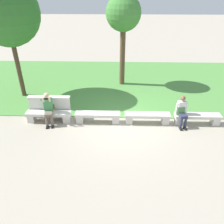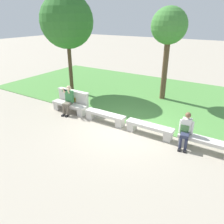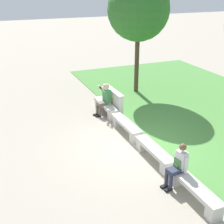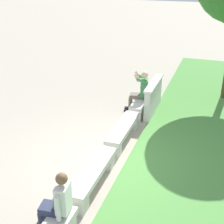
{
  "view_description": "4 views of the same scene",
  "coord_description": "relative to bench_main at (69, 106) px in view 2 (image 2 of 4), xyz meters",
  "views": [
    {
      "loc": [
        -0.2,
        -7.76,
        5.02
      ],
      "look_at": [
        -0.42,
        -0.44,
        0.77
      ],
      "focal_mm": 35.0,
      "sensor_mm": 36.0,
      "label": 1
    },
    {
      "loc": [
        3.77,
        -7.06,
        4.25
      ],
      "look_at": [
        -0.51,
        -0.26,
        0.71
      ],
      "focal_mm": 35.0,
      "sensor_mm": 36.0,
      "label": 2
    },
    {
      "loc": [
        8.31,
        -4.46,
        5.2
      ],
      "look_at": [
        -0.8,
        -0.66,
        1.05
      ],
      "focal_mm": 50.0,
      "sensor_mm": 36.0,
      "label": 3
    },
    {
      "loc": [
        5.92,
        2.15,
        4.21
      ],
      "look_at": [
        -0.4,
        -0.09,
        1.1
      ],
      "focal_mm": 50.0,
      "sensor_mm": 36.0,
      "label": 4
    }
  ],
  "objects": [
    {
      "name": "grass_strip",
      "position": [
        3.09,
        4.38,
        -0.28
      ],
      "size": [
        20.05,
        8.0,
        0.03
      ],
      "primitive_type": "cube",
      "color": "#518E42",
      "rests_on": "ground"
    },
    {
      "name": "bench_mid",
      "position": [
        4.12,
        0.0,
        0.0
      ],
      "size": [
        1.87,
        0.4,
        0.45
      ],
      "color": "beige",
      "rests_on": "ground"
    },
    {
      "name": "backpack",
      "position": [
        5.44,
        -0.0,
        0.33
      ],
      "size": [
        0.28,
        0.24,
        0.43
      ],
      "color": "#4C7F47",
      "rests_on": "bench_far"
    },
    {
      "name": "bench_near",
      "position": [
        2.06,
        0.0,
        0.0
      ],
      "size": [
        1.87,
        0.4,
        0.45
      ],
      "color": "beige",
      "rests_on": "ground"
    },
    {
      "name": "bench_main",
      "position": [
        0.0,
        0.0,
        0.0
      ],
      "size": [
        1.87,
        0.4,
        0.45
      ],
      "color": "beige",
      "rests_on": "ground"
    },
    {
      "name": "bench_far",
      "position": [
        6.19,
        0.0,
        0.0
      ],
      "size": [
        1.87,
        0.4,
        0.45
      ],
      "color": "beige",
      "rests_on": "ground"
    },
    {
      "name": "tree_left_background",
      "position": [
        -2.03,
        2.46,
        3.68
      ],
      "size": [
        2.9,
        2.9,
        5.44
      ],
      "color": "#4C3826",
      "rests_on": "ground"
    },
    {
      "name": "person_photographer",
      "position": [
        0.06,
        -0.08,
        0.44
      ],
      "size": [
        0.52,
        0.77,
        1.32
      ],
      "color": "black",
      "rests_on": "ground"
    },
    {
      "name": "ground_plane",
      "position": [
        3.09,
        0.0,
        -0.3
      ],
      "size": [
        80.0,
        80.0,
        0.0
      ],
      "primitive_type": "plane",
      "color": "#A89E8C"
    },
    {
      "name": "backrest_wall_with_plaque",
      "position": [
        0.0,
        0.34,
        0.22
      ],
      "size": [
        1.77,
        0.24,
        1.01
      ],
      "color": "beige",
      "rests_on": "ground"
    },
    {
      "name": "tree_behind_wall",
      "position": [
        3.11,
        4.18,
        3.43
      ],
      "size": [
        1.8,
        1.8,
        4.72
      ],
      "color": "brown",
      "rests_on": "ground"
    },
    {
      "name": "person_distant",
      "position": [
        5.48,
        -0.07,
        0.37
      ],
      "size": [
        0.48,
        0.7,
        1.26
      ],
      "color": "black",
      "rests_on": "ground"
    }
  ]
}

